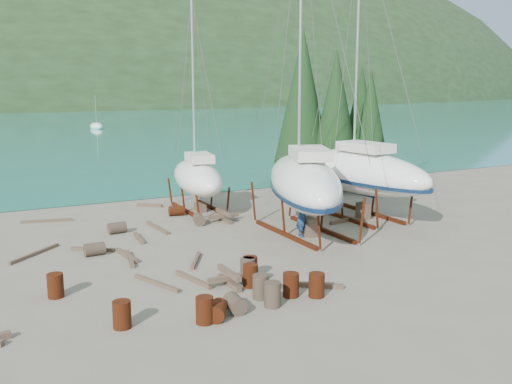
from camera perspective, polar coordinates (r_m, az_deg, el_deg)
name	(u,v)px	position (r m, az deg, el deg)	size (l,w,h in m)	color
ground	(257,258)	(25.38, 0.14, -6.57)	(600.00, 600.00, 0.00)	#6A5F54
far_house_right	(87,98)	(215.52, -16.58, 9.00)	(6.60, 5.60, 5.60)	beige
cypress_near_right	(336,110)	(41.08, 7.97, 8.15)	(3.60, 3.60, 10.00)	black
cypress_mid_right	(370,123)	(40.43, 11.33, 6.77)	(3.06, 3.06, 8.50)	black
cypress_back_left	(303,97)	(41.88, 4.70, 9.45)	(4.14, 4.14, 11.50)	black
cypress_far_right	(361,116)	(43.69, 10.42, 7.45)	(3.24, 3.24, 9.00)	black
moored_boat_mid	(97,126)	(103.93, -15.66, 6.33)	(2.00, 5.00, 6.05)	white
large_sailboat_near	(304,181)	(28.89, 4.84, 1.11)	(7.10, 11.18, 17.03)	white
large_sailboat_far	(359,171)	(33.04, 10.27, 2.06)	(4.09, 10.61, 16.38)	white
small_sailboat_shore	(197,177)	(34.51, -5.88, 1.51)	(3.74, 8.15, 12.54)	white
worker	(301,218)	(28.66, 4.54, -2.59)	(0.71, 0.46, 1.94)	navy
drum_0	(122,315)	(18.74, -13.26, -11.84)	(0.58, 0.58, 0.88)	#51200D
drum_1	(235,304)	(19.52, -2.11, -11.09)	(0.58, 0.58, 0.88)	#2D2823
drum_3	(291,285)	(20.81, 3.51, -9.25)	(0.58, 0.58, 0.88)	#51200D
drum_4	(177,211)	(33.59, -7.95, -1.87)	(0.58, 0.58, 0.88)	#51200D
drum_5	(261,287)	(20.58, 0.47, -9.47)	(0.58, 0.58, 0.88)	#2D2823
drum_7	(317,285)	(20.87, 6.08, -9.24)	(0.58, 0.58, 0.88)	#51200D
drum_8	(55,286)	(21.92, -19.42, -8.81)	(0.58, 0.58, 0.88)	#51200D
drum_9	(117,228)	(30.21, -13.71, -3.50)	(0.58, 0.58, 0.88)	#2D2823
drum_10	(251,276)	(21.74, -0.55, -8.35)	(0.58, 0.58, 0.88)	#51200D
drum_11	(199,219)	(31.31, -5.72, -2.75)	(0.58, 0.58, 0.88)	#2D2823
drum_12	(217,311)	(18.98, -3.88, -11.76)	(0.58, 0.58, 0.88)	#51200D
drum_13	(205,310)	(18.67, -5.16, -11.67)	(0.58, 0.58, 0.88)	#51200D
drum_14	(250,267)	(22.65, -0.59, -7.55)	(0.58, 0.58, 0.88)	#51200D
drum_15	(95,249)	(26.61, -15.84, -5.52)	(0.58, 0.58, 0.88)	#2D2823
drum_16	(248,269)	(22.44, -0.85, -7.73)	(0.58, 0.58, 0.88)	#2D2823
drum_17	(272,294)	(19.89, 1.65, -10.20)	(0.58, 0.58, 0.88)	#2D2823
timber_0	(47,221)	(33.86, -20.20, -2.72)	(0.14, 2.72, 0.14)	brown
timber_1	(341,221)	(31.99, 8.52, -2.88)	(0.19, 1.73, 0.19)	brown
timber_3	(157,283)	(22.34, -9.91, -8.98)	(0.15, 2.57, 0.15)	brown
timber_4	(139,238)	(28.80, -11.64, -4.52)	(0.17, 1.93, 0.17)	brown
timber_5	(193,279)	(22.53, -6.30, -8.69)	(0.16, 2.31, 0.16)	brown
timber_6	(149,205)	(36.31, -10.60, -1.32)	(0.19, 1.63, 0.19)	brown
timber_7	(320,285)	(21.88, 6.46, -9.27)	(0.17, 1.73, 0.17)	brown
timber_8	(127,256)	(25.97, -12.76, -6.23)	(0.19, 2.12, 0.19)	brown
timber_10	(157,228)	(30.70, -9.84, -3.52)	(0.16, 2.79, 0.16)	brown
timber_11	(196,261)	(24.85, -6.05, -6.83)	(0.15, 2.16, 0.15)	brown
timber_12	(130,259)	(25.53, -12.50, -6.53)	(0.17, 2.32, 0.17)	brown
timber_15	(35,254)	(27.55, -21.25, -5.77)	(0.15, 3.14, 0.15)	brown
timber_17	(93,249)	(27.37, -16.02, -5.54)	(0.16, 2.09, 0.16)	brown
timber_pile_fore	(229,278)	(21.93, -2.70, -8.57)	(1.80, 1.80, 0.60)	brown
timber_pile_aft	(224,216)	(31.96, -3.25, -2.41)	(1.80, 1.80, 0.60)	brown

